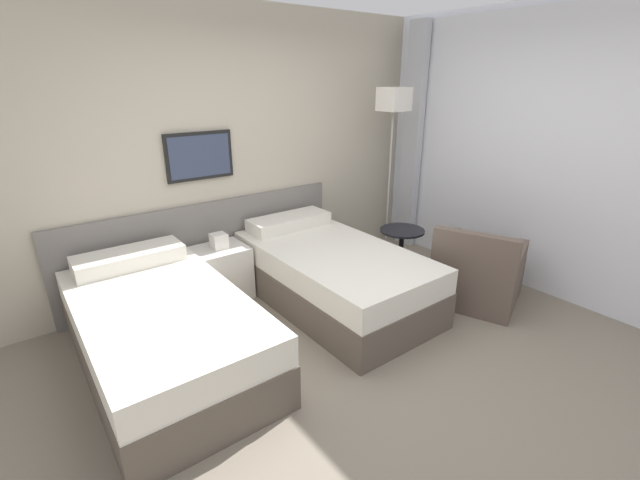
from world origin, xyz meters
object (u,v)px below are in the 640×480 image
at_px(side_table, 401,246).
at_px(bed_near_door, 163,330).
at_px(floor_lamp, 393,113).
at_px(armchair, 477,275).
at_px(nightstand, 222,272).
at_px(bed_near_window, 332,274).

bearing_deg(side_table, bed_near_door, 177.50).
relative_size(bed_near_door, floor_lamp, 1.01).
height_order(bed_near_door, armchair, armchair).
distance_m(nightstand, armchair, 2.47).
bearing_deg(nightstand, armchair, -38.40).
bearing_deg(side_table, nightstand, 153.04).
relative_size(bed_near_window, side_table, 3.32).
bearing_deg(bed_near_door, armchair, -16.57).
distance_m(bed_near_door, armchair, 2.85).
bearing_deg(bed_near_door, side_table, -2.50).
xyz_separation_m(nightstand, floor_lamp, (1.96, -0.28, 1.41)).
xyz_separation_m(bed_near_door, floor_lamp, (2.76, 0.44, 1.40)).
relative_size(nightstand, armchair, 0.65).
distance_m(bed_near_door, floor_lamp, 3.13).
xyz_separation_m(bed_near_door, side_table, (2.42, -0.11, 0.13)).
relative_size(bed_near_window, floor_lamp, 1.01).
xyz_separation_m(floor_lamp, side_table, (-0.34, -0.55, -1.27)).
relative_size(bed_near_door, armchair, 1.95).
height_order(bed_near_door, side_table, bed_near_door).
xyz_separation_m(bed_near_window, side_table, (0.82, -0.11, 0.13)).
relative_size(bed_near_door, side_table, 3.32).
distance_m(side_table, armchair, 0.79).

